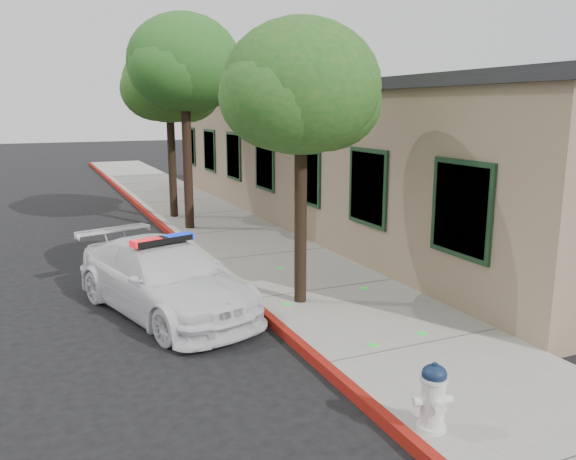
# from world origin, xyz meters

# --- Properties ---
(ground) EXTENTS (120.00, 120.00, 0.00)m
(ground) POSITION_xyz_m (0.00, 0.00, 0.00)
(ground) COLOR black
(ground) RESTS_ON ground
(sidewalk) EXTENTS (3.20, 60.00, 0.15)m
(sidewalk) POSITION_xyz_m (1.60, 3.00, 0.07)
(sidewalk) COLOR gray
(sidewalk) RESTS_ON ground
(red_curb) EXTENTS (0.14, 60.00, 0.16)m
(red_curb) POSITION_xyz_m (0.06, 3.00, 0.08)
(red_curb) COLOR maroon
(red_curb) RESTS_ON ground
(clapboard_building) EXTENTS (7.30, 20.89, 4.24)m
(clapboard_building) POSITION_xyz_m (6.69, 9.00, 2.13)
(clapboard_building) COLOR #846F56
(clapboard_building) RESTS_ON ground
(police_car) EXTENTS (3.01, 4.76, 1.41)m
(police_car) POSITION_xyz_m (-1.44, 3.37, 0.65)
(police_car) COLOR white
(police_car) RESTS_ON ground
(fire_hydrant) EXTENTS (0.45, 0.39, 0.78)m
(fire_hydrant) POSITION_xyz_m (0.35, -1.99, 0.54)
(fire_hydrant) COLOR silver
(fire_hydrant) RESTS_ON sidewalk
(street_tree_near) EXTENTS (2.99, 2.73, 5.00)m
(street_tree_near) POSITION_xyz_m (0.87, 2.52, 3.88)
(street_tree_near) COLOR black
(street_tree_near) RESTS_ON sidewalk
(street_tree_mid) EXTENTS (3.22, 3.27, 6.09)m
(street_tree_mid) POSITION_xyz_m (0.71, 9.90, 4.74)
(street_tree_mid) COLOR black
(street_tree_mid) RESTS_ON sidewalk
(street_tree_far) EXTENTS (3.16, 2.89, 5.48)m
(street_tree_far) POSITION_xyz_m (0.72, 11.83, 4.27)
(street_tree_far) COLOR black
(street_tree_far) RESTS_ON sidewalk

